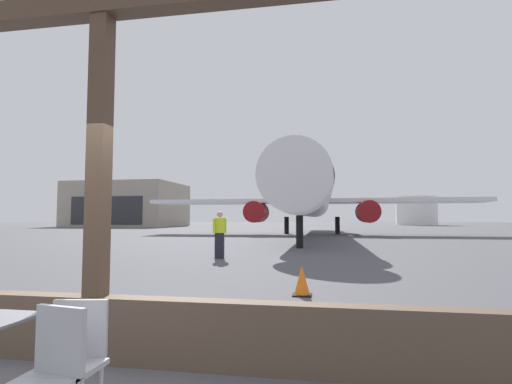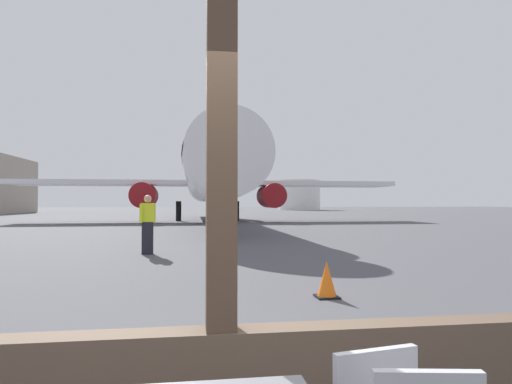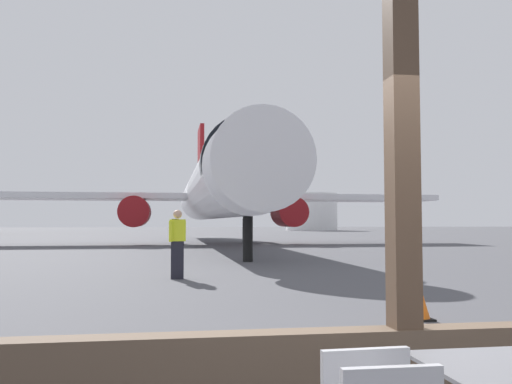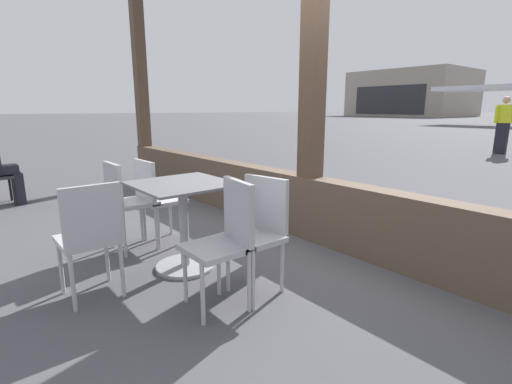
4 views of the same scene
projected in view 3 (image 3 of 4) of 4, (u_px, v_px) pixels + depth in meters
The scene contains 6 objects.
ground_plane at pixel (191, 240), 43.41m from camera, with size 220.00×220.00×0.00m, color #4C4C51.
window_frame at pixel (403, 230), 4.03m from camera, with size 8.89×0.24×3.97m.
airplane at pixel (215, 191), 34.42m from camera, with size 30.07×36.24×10.09m.
ground_crew_worker at pixel (177, 243), 13.94m from camera, with size 0.43×0.43×1.74m.
traffic_cone at pixel (419, 301), 8.09m from camera, with size 0.36×0.36×0.58m.
fuel_storage_tank at pixel (312, 212), 93.16m from camera, with size 8.65×8.65×6.22m, color white.
Camera 3 is at (-1.69, -3.82, 1.44)m, focal length 38.74 mm.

